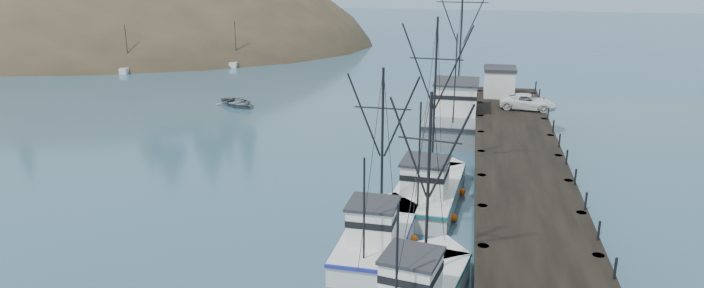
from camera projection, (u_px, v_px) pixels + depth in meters
The scene contains 11 objects.
ground at pixel (250, 271), 31.44m from camera, with size 400.00×400.00×0.00m, color #2A4A5F.
pier at pixel (519, 157), 43.46m from camera, with size 6.00×44.00×2.00m.
headland at pixel (18, 60), 119.97m from camera, with size 134.80×78.00×51.00m.
distant_ridge at pixel (473, 4), 189.21m from camera, with size 360.00×40.00×26.00m, color #9EB2C6.
moored_sailboats at pixel (119, 60), 90.35m from camera, with size 24.01×20.35×6.35m.
trawler_mid at pixel (378, 236), 33.50m from camera, with size 3.75×10.00×10.09m.
trawler_far at pixel (429, 188), 40.15m from camera, with size 4.64×11.77×11.92m.
work_vessel at pixel (456, 112), 57.57m from camera, with size 5.44×17.43×14.36m.
pier_shed at pixel (499, 81), 60.00m from camera, with size 3.00×3.20×2.80m.
pickup_truck at pixel (528, 102), 55.10m from camera, with size 2.24×4.86×1.35m, color white.
motorboat at pixel (238, 106), 65.02m from camera, with size 3.52×4.93×1.02m, color slate.
Camera 1 is at (10.32, -26.69, 15.39)m, focal length 32.00 mm.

